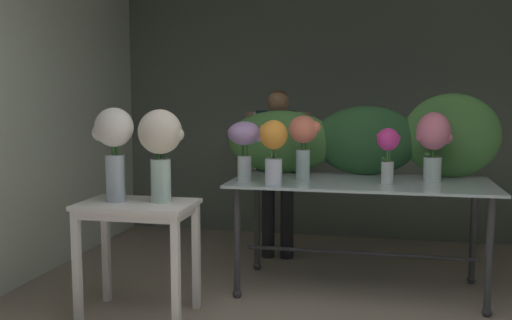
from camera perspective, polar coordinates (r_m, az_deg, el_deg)
ground_plane at (r=4.72m, az=6.82°, el=-12.49°), size 8.07×8.07×0.00m
wall_back at (r=6.29m, az=8.57°, el=5.10°), size 4.91×0.12×2.77m
wall_left at (r=5.28m, az=-20.59°, el=4.50°), size 0.12×3.79×2.77m
display_table_glass at (r=4.57m, az=10.15°, el=-3.61°), size 1.98×0.93×0.87m
side_table_white at (r=4.09m, az=-11.49°, el=-5.68°), size 0.78×0.50×0.80m
florist at (r=5.38m, az=2.14°, el=0.37°), size 0.60×0.24×1.56m
foliage_backdrop at (r=4.86m, az=10.11°, el=1.99°), size 2.21×0.25×0.67m
vase_lilac_carnations at (r=4.41m, az=-1.14°, el=1.83°), size 0.26×0.25×0.46m
vase_rosy_hydrangea at (r=4.62m, az=16.92°, el=1.96°), size 0.27×0.25×0.53m
vase_coral_lilies at (r=4.53m, az=4.67°, el=2.10°), size 0.25×0.23×0.50m
vase_magenta_peonies at (r=4.43m, az=12.76°, el=1.04°), size 0.17×0.16×0.41m
vase_sunset_tulips at (r=4.22m, az=1.68°, el=1.30°), size 0.21×0.20×0.48m
vase_white_roses_tall at (r=4.08m, az=-13.70°, el=1.69°), size 0.29×0.26×0.64m
vase_cream_lisianthus_tall at (r=4.00m, az=-9.29°, el=1.62°), size 0.31×0.30×0.63m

